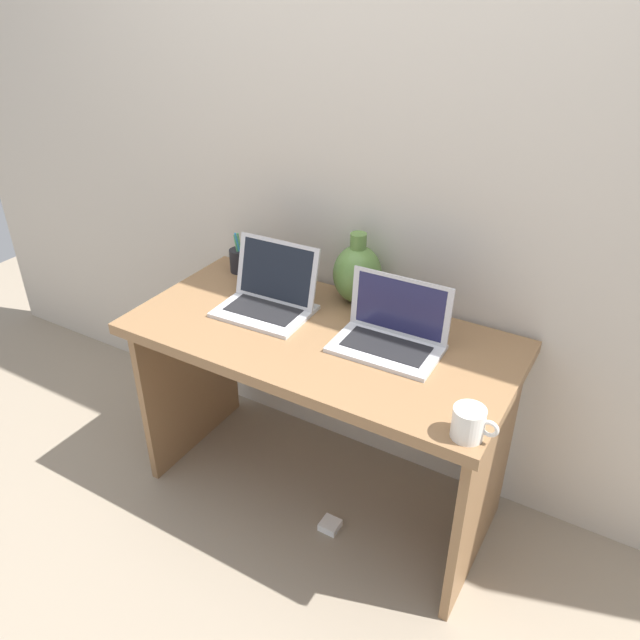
# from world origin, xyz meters

# --- Properties ---
(ground_plane) EXTENTS (6.00, 6.00, 0.00)m
(ground_plane) POSITION_xyz_m (0.00, 0.00, 0.00)
(ground_plane) COLOR gray
(back_wall) EXTENTS (4.40, 0.04, 2.40)m
(back_wall) POSITION_xyz_m (0.00, 0.37, 1.20)
(back_wall) COLOR beige
(back_wall) RESTS_ON ground
(desk) EXTENTS (1.33, 0.65, 0.75)m
(desk) POSITION_xyz_m (0.00, 0.00, 0.58)
(desk) COLOR olive
(desk) RESTS_ON ground
(laptop_left) EXTENTS (0.33, 0.26, 0.24)m
(laptop_left) POSITION_xyz_m (-0.24, 0.06, 0.82)
(laptop_left) COLOR silver
(laptop_left) RESTS_ON desk
(laptop_right) EXTENTS (0.35, 0.23, 0.22)m
(laptop_right) POSITION_xyz_m (0.24, 0.06, 0.81)
(laptop_right) COLOR silver
(laptop_right) RESTS_ON desk
(green_vase) EXTENTS (0.18, 0.18, 0.27)m
(green_vase) POSITION_xyz_m (0.00, 0.27, 0.87)
(green_vase) COLOR #5B843D
(green_vase) RESTS_ON desk
(coffee_mug) EXTENTS (0.13, 0.09, 0.09)m
(coffee_mug) POSITION_xyz_m (0.61, -0.25, 0.80)
(coffee_mug) COLOR white
(coffee_mug) RESTS_ON desk
(pen_cup) EXTENTS (0.07, 0.07, 0.17)m
(pen_cup) POSITION_xyz_m (-0.52, 0.24, 0.80)
(pen_cup) COLOR black
(pen_cup) RESTS_ON desk
(power_brick) EXTENTS (0.07, 0.07, 0.03)m
(power_brick) POSITION_xyz_m (0.12, -0.14, 0.01)
(power_brick) COLOR white
(power_brick) RESTS_ON ground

